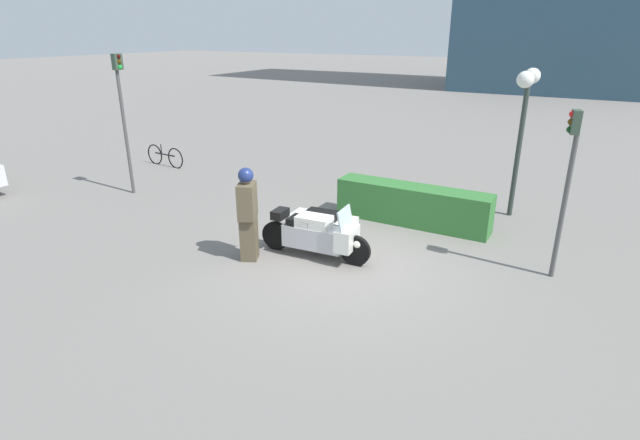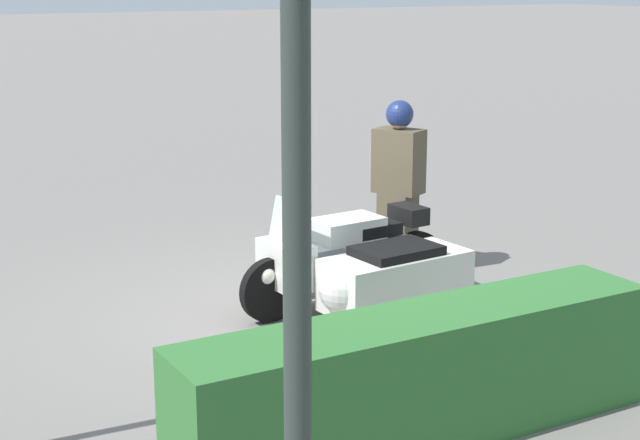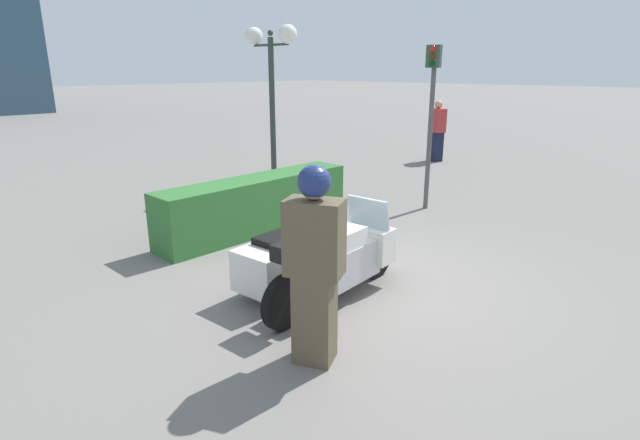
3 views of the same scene
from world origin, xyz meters
The scene contains 5 objects.
ground_plane centered at (0.00, 0.00, 0.00)m, with size 160.00×160.00×0.00m, color slate.
police_motorcycle centered at (-0.67, 0.42, 0.46)m, with size 2.40×1.27×1.14m.
officer_rider centered at (-1.77, -0.64, 1.00)m, with size 0.51×0.60×1.90m.
hedge_bush_curbside centered at (0.40, 2.84, 0.46)m, with size 3.65×0.69×0.93m, color #337033.
twin_lamp_post centered at (2.34, 4.61, 2.81)m, with size 0.37×1.41×3.51m.
Camera 2 is at (4.18, 8.00, 3.18)m, focal length 55.00 mm.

